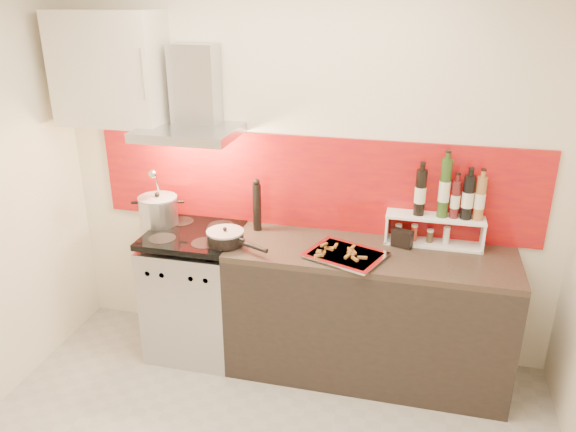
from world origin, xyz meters
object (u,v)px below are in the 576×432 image
(range_stove, at_px, (196,293))
(pepper_mill, at_px, (257,205))
(saute_pan, at_px, (226,237))
(baking_tray, at_px, (345,255))
(counter, at_px, (367,313))
(stock_pot, at_px, (158,210))

(range_stove, distance_m, pepper_mill, 0.77)
(saute_pan, xyz_separation_m, baking_tray, (0.76, 0.01, -0.04))
(counter, xyz_separation_m, saute_pan, (-0.91, -0.13, 0.50))
(pepper_mill, bearing_deg, range_stove, -157.81)
(stock_pot, relative_size, baking_tray, 0.49)
(range_stove, relative_size, counter, 0.51)
(baking_tray, bearing_deg, saute_pan, -179.35)
(counter, relative_size, pepper_mill, 4.94)
(pepper_mill, bearing_deg, baking_tray, -23.44)
(baking_tray, bearing_deg, stock_pot, 171.37)
(saute_pan, relative_size, baking_tray, 0.81)
(counter, bearing_deg, saute_pan, -172.14)
(range_stove, height_order, baking_tray, baking_tray)
(range_stove, relative_size, saute_pan, 2.06)
(range_stove, relative_size, pepper_mill, 2.50)
(range_stove, bearing_deg, stock_pot, 162.21)
(stock_pot, height_order, baking_tray, stock_pot)
(range_stove, distance_m, saute_pan, 0.60)
(range_stove, relative_size, stock_pot, 3.39)
(saute_pan, relative_size, pepper_mill, 1.21)
(counter, height_order, stock_pot, stock_pot)
(range_stove, bearing_deg, saute_pan, -22.85)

